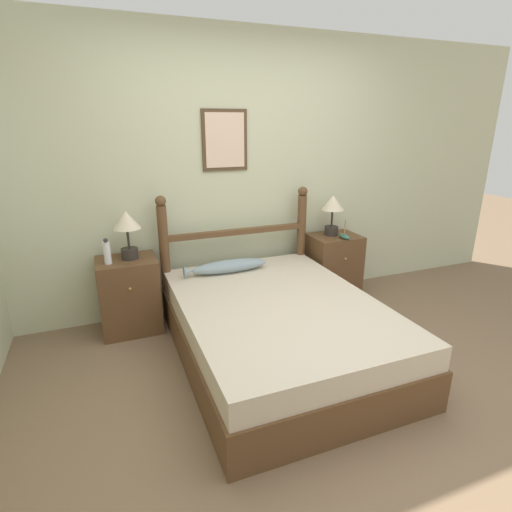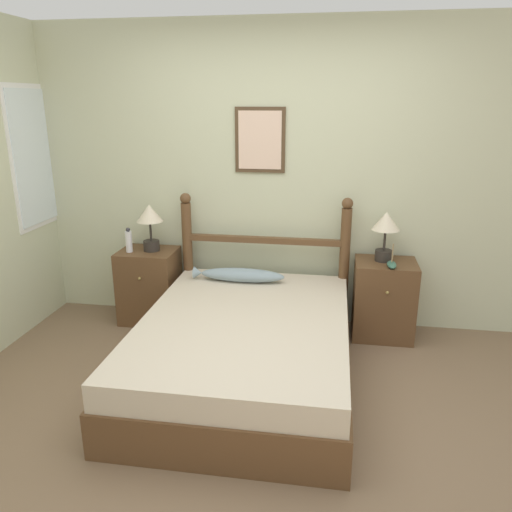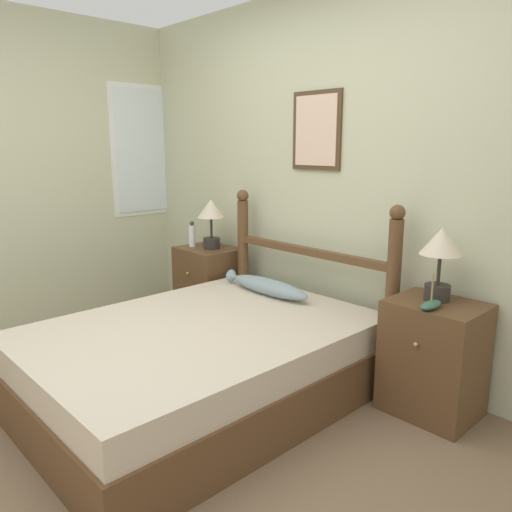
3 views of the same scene
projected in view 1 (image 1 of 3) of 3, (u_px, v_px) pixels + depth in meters
ground_plane at (330, 399)px, 2.65m from camera, size 16.00×16.00×0.00m
wall_back at (241, 175)px, 3.77m from camera, size 6.40×0.08×2.55m
bed at (278, 329)px, 3.08m from camera, size 1.45×1.99×0.47m
headboard at (237, 247)px, 3.80m from camera, size 1.46×0.09×1.16m
nightstand_left at (130, 295)px, 3.45m from camera, size 0.49×0.43×0.65m
nightstand_right at (333, 266)px, 4.16m from camera, size 0.49×0.43×0.65m
table_lamp_left at (127, 226)px, 3.28m from camera, size 0.23×0.23×0.41m
table_lamp_right at (333, 208)px, 3.99m from camera, size 0.23×0.23×0.41m
bottle at (107, 252)px, 3.22m from camera, size 0.06×0.06×0.22m
model_boat at (344, 236)px, 3.95m from camera, size 0.07×0.17×0.19m
fish_pillow at (228, 266)px, 3.56m from camera, size 0.77×0.16×0.11m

